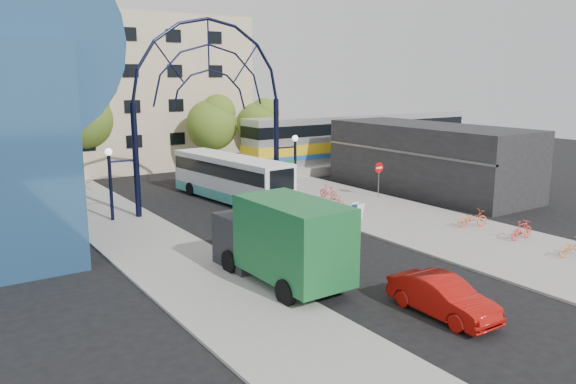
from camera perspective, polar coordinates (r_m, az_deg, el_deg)
ground at (r=26.01m, az=6.39°, el=-7.44°), size 120.00×120.00×0.00m
sidewalk_east at (r=34.08m, az=12.32°, el=-2.94°), size 8.00×56.00×0.12m
plaza_west at (r=27.73m, az=-12.31°, el=-6.30°), size 5.00×50.00×0.12m
gateway_arch at (r=36.38m, az=-8.00°, el=11.64°), size 13.64×0.44×12.10m
stop_sign at (r=37.62m, az=0.21°, el=1.70°), size 0.80×0.07×2.50m
do_not_enter_sign at (r=39.92m, az=9.22°, el=2.10°), size 0.76×0.07×2.48m
street_name_sign at (r=38.31m, az=0.20°, el=2.09°), size 0.70×0.70×2.80m
sandwich_board at (r=33.68m, az=7.11°, el=-1.73°), size 0.55×0.61×0.99m
commercial_block_east at (r=43.39m, az=14.08°, el=3.35°), size 6.00×16.00×5.00m
apartment_block at (r=56.59m, az=-15.63°, el=9.69°), size 20.00×12.10×14.00m
train_platform at (r=54.92m, az=7.49°, el=3.05°), size 32.00×5.00×0.80m
train_car at (r=54.61m, az=7.55°, el=5.65°), size 25.10×3.05×4.20m
tree_north_a at (r=49.93m, az=-7.60°, el=7.06°), size 4.48×4.48×7.00m
tree_north_b at (r=50.18m, az=-20.07°, el=7.25°), size 5.12×5.12×8.00m
tree_north_c at (r=54.59m, az=-2.86°, el=7.18°), size 4.16×4.16×6.50m
city_bus at (r=39.07m, az=-5.86°, el=1.46°), size 3.62×11.49×3.11m
green_truck at (r=23.36m, az=-0.84°, el=-4.90°), size 2.89×7.26×3.64m
black_suv at (r=30.95m, az=-2.82°, el=-3.16°), size 2.65×4.44×1.16m
red_sedan at (r=21.23m, az=15.42°, el=-10.21°), size 1.57×4.34×1.42m
bike_near_a at (r=36.61m, az=4.65°, el=-0.95°), size 1.17×1.65×0.82m
bike_near_b at (r=39.29m, az=4.12°, el=0.03°), size 0.72×1.65×0.96m
bike_far_a at (r=33.39m, az=18.22°, el=-2.58°), size 1.99×1.21×0.99m
bike_far_b at (r=31.77m, az=22.66°, el=-3.58°), size 1.70×0.50×1.02m
bike_far_c at (r=29.80m, az=26.91°, el=-5.06°), size 1.74×0.89×0.87m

